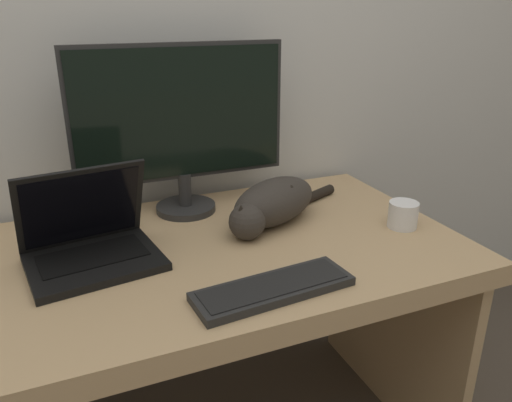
% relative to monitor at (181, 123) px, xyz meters
% --- Properties ---
extents(wall_back, '(6.40, 0.06, 2.60)m').
position_rel_monitor_xyz_m(wall_back, '(-0.04, 0.18, 0.28)').
color(wall_back, silver).
rests_on(wall_back, ground_plane).
extents(desk, '(1.40, 0.78, 0.74)m').
position_rel_monitor_xyz_m(desk, '(-0.04, -0.27, -0.44)').
color(desk, tan).
rests_on(desk, ground_plane).
extents(monitor, '(0.64, 0.18, 0.51)m').
position_rel_monitor_xyz_m(monitor, '(0.00, 0.00, 0.00)').
color(monitor, '#282828').
rests_on(monitor, desk).
extents(laptop, '(0.34, 0.29, 0.24)m').
position_rel_monitor_xyz_m(laptop, '(-0.31, -0.24, -0.23)').
color(laptop, black).
rests_on(laptop, desk).
extents(external_keyboard, '(0.38, 0.15, 0.02)m').
position_rel_monitor_xyz_m(external_keyboard, '(0.05, -0.54, -0.27)').
color(external_keyboard, black).
rests_on(external_keyboard, desk).
extents(cat, '(0.45, 0.29, 0.13)m').
position_rel_monitor_xyz_m(cat, '(0.21, -0.20, -0.21)').
color(cat, '#332D28').
rests_on(cat, desk).
extents(coffee_mug, '(0.08, 0.08, 0.08)m').
position_rel_monitor_xyz_m(coffee_mug, '(0.54, -0.37, -0.24)').
color(coffee_mug, white).
rests_on(coffee_mug, desk).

